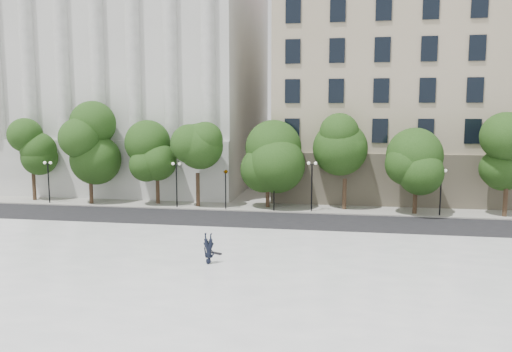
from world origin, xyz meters
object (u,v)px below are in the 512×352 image
at_px(traffic_light_west, 225,170).
at_px(person_lying, 209,260).
at_px(traffic_light_east, 274,170).
at_px(skateboard, 216,253).

distance_m(traffic_light_west, person_lying, 17.57).
bearing_deg(traffic_light_east, skateboard, -95.80).
xyz_separation_m(traffic_light_west, skateboard, (2.83, -15.12, -3.16)).
bearing_deg(traffic_light_east, person_lying, -94.82).
relative_size(traffic_light_west, traffic_light_east, 0.97).
bearing_deg(traffic_light_west, person_lying, -80.26).
bearing_deg(traffic_light_west, skateboard, -79.39).
height_order(traffic_light_east, person_lying, traffic_light_east).
bearing_deg(skateboard, traffic_light_west, 125.41).
bearing_deg(traffic_light_east, traffic_light_west, -180.00).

